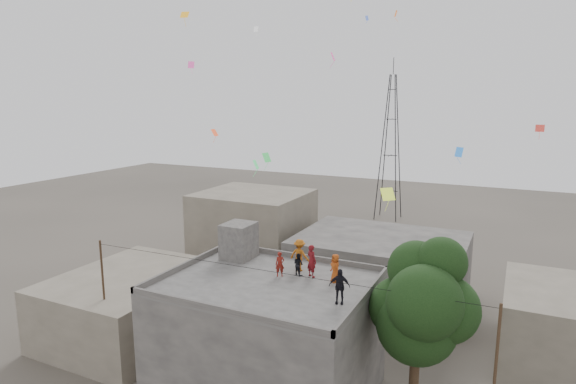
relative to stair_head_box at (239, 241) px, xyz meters
The scene contains 17 objects.
main_building 5.78m from the stair_head_box, 39.09° to the right, with size 10.00×8.00×6.10m.
parapet 4.21m from the stair_head_box, 39.09° to the right, with size 10.00×8.00×0.30m.
stair_head_box is the anchor object (origin of this frame).
neighbor_west 9.34m from the stair_head_box, behind, with size 8.00×10.00×4.00m, color #6B6254.
neighbor_north 13.35m from the stair_head_box, 65.48° to the left, with size 12.00×9.00×5.00m, color #44423F.
neighbor_northwest 15.45m from the stair_head_box, 116.91° to the left, with size 9.00×8.00×7.00m, color #6B6254.
neighbor_east 19.35m from the stair_head_box, 23.28° to the left, with size 7.00×8.00×4.40m, color #6B6254.
tree 10.80m from the stair_head_box, 10.74° to the right, with size 4.90×4.60×9.10m.
utility_line 6.26m from the stair_head_box, 46.14° to the right, with size 20.12×0.62×7.40m.
transmission_tower 37.46m from the stair_head_box, 91.23° to the left, with size 2.97×2.97×20.01m.
person_red_adult 4.96m from the stair_head_box, 11.09° to the right, with size 0.61×0.40×1.67m, color maroon.
person_orange_child 6.30m from the stair_head_box, 10.15° to the right, with size 0.69×0.45×1.42m, color #A94313.
person_dark_child 4.31m from the stair_head_box, 13.81° to the right, with size 0.56×0.44×1.15m, color black.
person_dark_adult 8.01m from the stair_head_box, 25.33° to the right, with size 0.93×0.39×1.58m, color black.
person_orange_adult 3.97m from the stair_head_box, ahead, with size 1.09×0.63×1.69m, color #AA5713.
person_red_child 3.77m from the stair_head_box, 25.09° to the right, with size 0.46×0.30×1.26m, color maroon.
kites 9.28m from the stair_head_box, 50.61° to the left, with size 21.42×18.17×11.89m.
Camera 1 is at (10.67, -19.67, 14.87)m, focal length 30.00 mm.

